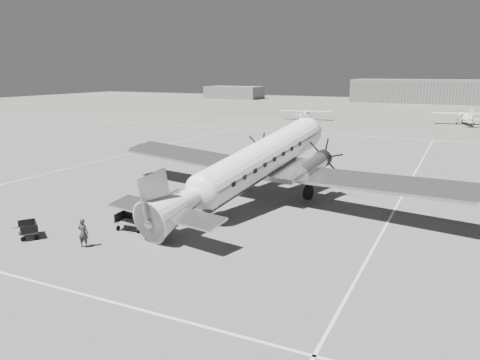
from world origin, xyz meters
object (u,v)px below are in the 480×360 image
Objects in this scene: shed_secondary at (234,92)px; light_plane_left at (305,115)px; baggage_cart_near at (131,222)px; ground_crew at (83,233)px; baggage_cart_far at (28,230)px; ramp_agent at (148,212)px; passenger at (179,202)px; hangar_main at (428,91)px; dc3_airliner at (253,167)px; light_plane_right at (466,118)px.

shed_secondary is 71.81m from light_plane_left.
baggage_cart_near is (53.68, -121.58, -1.51)m from shed_secondary.
baggage_cart_near is 1.12× the size of ground_crew.
baggage_cart_far is (49.33, -125.11, -1.57)m from shed_secondary.
shed_secondary reaches higher than ramp_agent.
passenger is at bearing -65.17° from shed_secondary.
baggage_cart_near is at bearing 163.19° from ramp_agent.
dc3_airliner is (-2.06, -118.78, -0.60)m from hangar_main.
light_plane_right is 69.28m from ramp_agent.
baggage_cart_far is 0.96× the size of passenger.
hangar_main is at bearing 89.20° from light_plane_right.
passenger is (11.12, -60.40, -0.20)m from light_plane_left.
light_plane_left is at bearing 92.37° from baggage_cart_near.
light_plane_left is (-14.62, 56.51, -1.71)m from dc3_airliner.
shed_secondary reaches higher than light_plane_left.
baggage_cart_far is at bearing -94.69° from hangar_main.
dc3_airliner reaches higher than passenger.
ground_crew is 7.33m from passenger.
baggage_cart_far is 3.88m from ground_crew.
dc3_airliner is 12.23m from ground_crew.
light_plane_right is (70.68, -53.09, -0.84)m from shed_secondary.
light_plane_right is 75.12m from baggage_cart_far.
ground_crew is (53.18, -124.88, -1.22)m from shed_secondary.
ground_crew is (-0.50, -3.31, 0.29)m from baggage_cart_near.
ramp_agent is (10.61, -63.05, -0.23)m from light_plane_left.
ground_crew is 1.03× the size of ramp_agent.
baggage_cart_far is at bearing -68.48° from shed_secondary.
light_plane_right is at bearing -1.03° from light_plane_left.
light_plane_right is 7.32× the size of baggage_cart_far.
hangar_main is 130.58m from baggage_cart_far.
hangar_main reaches higher than light_plane_right.
ground_crew is 4.63m from ramp_agent.
light_plane_left is at bearing 3.63° from ramp_agent.
light_plane_left is 65.14m from baggage_cart_near.
ramp_agent is at bearing -110.65° from dc3_airliner.
hangar_main is 26.46× the size of passenger.
ramp_agent is (-6.07, -125.32, -2.54)m from hangar_main.
baggage_cart_far is at bearing -147.69° from baggage_cart_near.
baggage_cart_near is 4.00m from passenger.
ground_crew reaches higher than baggage_cart_far.
hangar_main is at bearing 120.22° from baggage_cart_far.
dc3_airliner is at bearing -37.47° from ramp_agent.
hangar_main is at bearing 99.90° from dc3_airliner.
light_plane_right is 7.06× the size of passenger.
light_plane_right is at bearing -79.58° from hangar_main.
baggage_cart_near is at bearing -113.46° from ground_crew.
shed_secondary is 10.31× the size of baggage_cart_near.
light_plane_left reaches higher than baggage_cart_far.
ramp_agent is (4.60, 4.80, 0.33)m from baggage_cart_far.
dc3_airliner is 5.56m from passenger.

